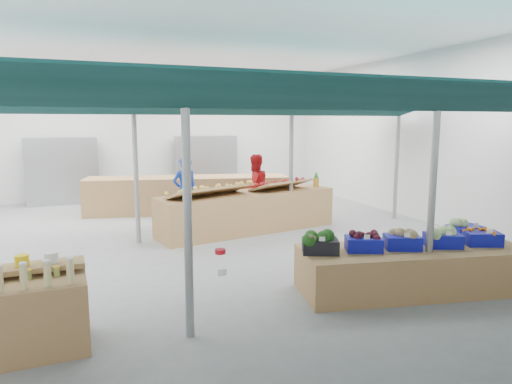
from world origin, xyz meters
TOP-DOWN VIEW (x-y plane):
  - floor at (0.00, 0.00)m, footprint 13.00×13.00m
  - hall at (0.00, 1.44)m, footprint 13.00×13.00m
  - pole_grid at (0.75, -1.75)m, footprint 10.00×4.60m
  - awnings at (0.75, -1.75)m, footprint 9.50×7.08m
  - back_shelving_left at (-2.50, 6.00)m, footprint 2.00×0.50m
  - back_shelving_right at (2.00, 6.00)m, footprint 2.00×0.50m
  - veg_counter at (2.42, -3.77)m, footprint 3.49×1.77m
  - fruit_counter at (1.48, 0.62)m, footprint 4.31×1.73m
  - far_counter at (0.74, 3.35)m, footprint 5.60×2.37m
  - crate_stack at (2.53, -3.59)m, footprint 0.57×0.46m
  - vendor_left at (0.28, 1.72)m, footprint 0.67×0.51m
  - vendor_right at (2.08, 1.72)m, footprint 0.92×0.77m
  - crate_broccoli at (1.02, -3.48)m, footprint 0.60×0.52m
  - crate_beets at (1.65, -3.61)m, footprint 0.60×0.52m
  - crate_celeriac at (2.24, -3.74)m, footprint 0.60×0.52m
  - crate_cabbage at (2.87, -3.87)m, footprint 0.60×0.52m
  - crate_carrots at (3.51, -4.00)m, footprint 0.60×0.52m
  - sparrow at (0.85, -3.56)m, footprint 0.12×0.09m
  - pole_ribbon at (-0.74, -4.38)m, footprint 0.12×0.12m
  - apple_heap_yellow at (0.51, 0.34)m, footprint 2.02×1.32m
  - apple_heap_red at (2.33, 0.67)m, footprint 1.65×1.18m
  - pineapple at (3.37, 0.86)m, footprint 0.14×0.14m
  - crate_extra at (3.59, -3.60)m, footprint 0.52×0.42m

SIDE VIEW (x-z plane):
  - floor at x=0.00m, z-range 0.00..0.00m
  - crate_stack at x=2.53m, z-range 0.00..0.60m
  - veg_counter at x=2.42m, z-range 0.00..0.65m
  - fruit_counter at x=1.48m, z-range 0.00..0.90m
  - far_counter at x=0.74m, z-range 0.00..0.99m
  - crate_carrots at x=3.51m, z-range 0.61..0.90m
  - crate_beets at x=1.65m, z-range 0.64..0.93m
  - crate_celeriac at x=2.24m, z-range 0.64..0.95m
  - crate_extra at x=3.59m, z-range 0.64..0.96m
  - crate_broccoli at x=1.02m, z-range 0.63..0.98m
  - crate_cabbage at x=2.87m, z-range 0.63..0.98m
  - vendor_left at x=0.28m, z-range 0.00..1.68m
  - vendor_right at x=2.08m, z-range 0.00..1.68m
  - sparrow at x=0.85m, z-range 0.84..0.95m
  - back_shelving_left at x=-2.50m, z-range 0.00..2.00m
  - back_shelving_right at x=2.00m, z-range 0.00..2.00m
  - apple_heap_yellow at x=0.51m, z-range 0.93..1.20m
  - apple_heap_red at x=2.33m, z-range 0.93..1.20m
  - pole_ribbon at x=-0.74m, z-range 0.94..1.22m
  - pineapple at x=3.37m, z-range 0.89..1.28m
  - pole_grid at x=0.75m, z-range 0.31..3.31m
  - hall at x=0.00m, z-range -3.85..9.15m
  - awnings at x=0.75m, z-range 2.63..2.93m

